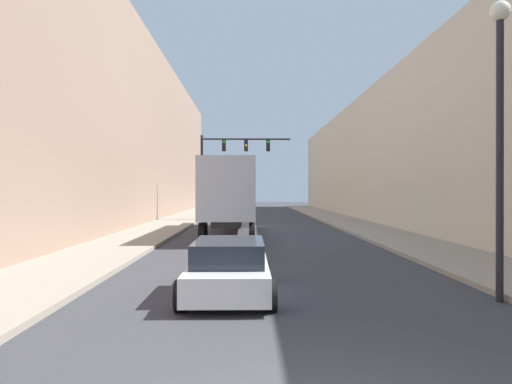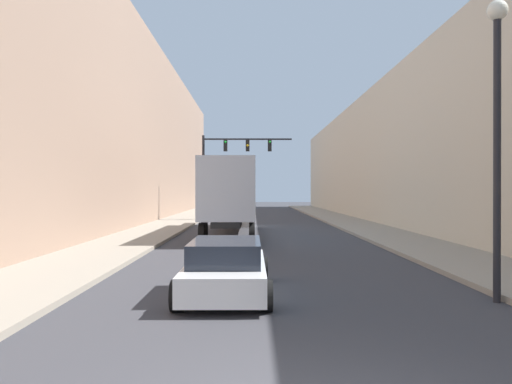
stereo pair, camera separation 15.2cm
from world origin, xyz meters
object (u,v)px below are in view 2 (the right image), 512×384
object	(u,v)px
sedan_car	(226,268)
traffic_signal_gantry	(227,160)
semi_truck	(232,194)
street_lamp	(497,108)

from	to	relation	value
sedan_car	traffic_signal_gantry	distance (m)	28.13
semi_truck	sedan_car	xyz separation A→B (m)	(0.52, -16.32, -1.63)
semi_truck	street_lamp	distance (m)	18.49
sedan_car	traffic_signal_gantry	xyz separation A→B (m)	(-1.40, 27.77, 4.25)
semi_truck	sedan_car	bearing A→B (deg)	-88.18
street_lamp	traffic_signal_gantry	bearing A→B (deg)	104.30
semi_truck	traffic_signal_gantry	distance (m)	11.78
semi_truck	street_lamp	size ratio (longest dim) A/B	2.21
sedan_car	street_lamp	bearing A→B (deg)	-8.71
sedan_car	semi_truck	bearing A→B (deg)	91.82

